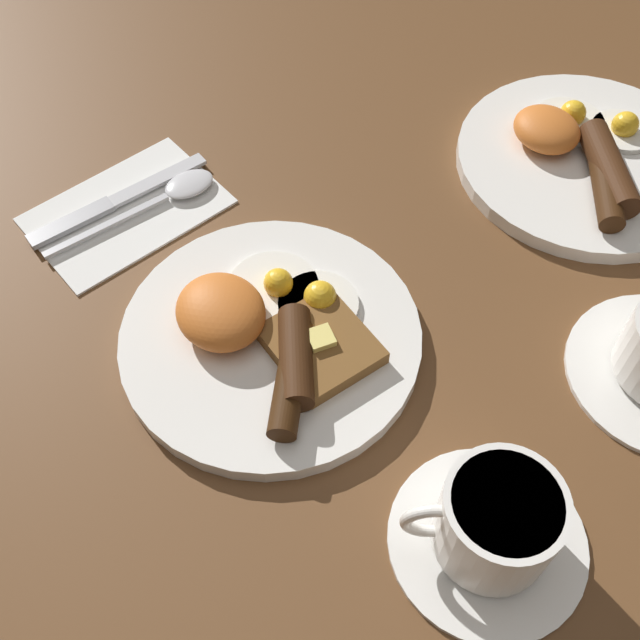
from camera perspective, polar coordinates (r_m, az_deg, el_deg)
ground_plane at (r=0.63m, az=-3.73°, el=-1.72°), size 3.00×3.00×0.00m
breakfast_plate_near at (r=0.62m, az=-3.80°, el=-1.02°), size 0.25×0.25×0.05m
breakfast_plate_far at (r=0.81m, az=19.55°, el=11.65°), size 0.26×0.26×0.05m
teacup_near at (r=0.54m, az=13.10°, el=-15.01°), size 0.14×0.14×0.08m
napkin at (r=0.75m, az=-14.54°, el=8.15°), size 0.14×0.19×0.01m
knife at (r=0.75m, az=-15.73°, el=8.52°), size 0.03×0.19×0.01m
spoon at (r=0.74m, az=-11.16°, el=9.53°), size 0.04×0.18×0.01m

